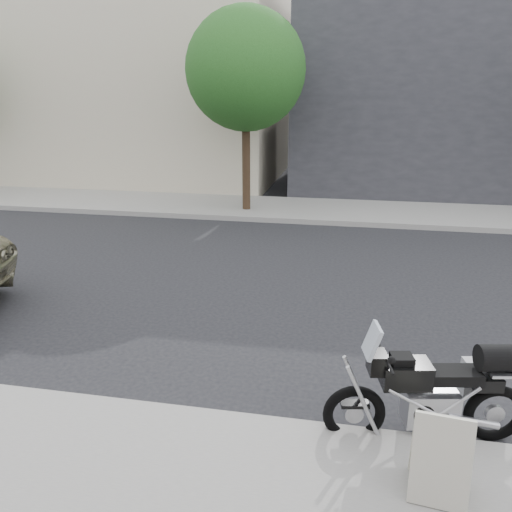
{
  "coord_description": "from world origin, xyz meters",
  "views": [
    {
      "loc": [
        -1.08,
        8.65,
        3.58
      ],
      "look_at": [
        0.43,
        0.7,
        0.9
      ],
      "focal_mm": 35.0,
      "sensor_mm": 36.0,
      "label": 1
    }
  ],
  "objects": [
    {
      "name": "ground",
      "position": [
        0.0,
        0.0,
        0.0
      ],
      "size": [
        120.0,
        120.0,
        0.0
      ],
      "primitive_type": "plane",
      "color": "black",
      "rests_on": "ground"
    },
    {
      "name": "far_sidewalk",
      "position": [
        0.0,
        -6.5,
        0.07
      ],
      "size": [
        44.0,
        3.0,
        0.15
      ],
      "primitive_type": "cube",
      "color": "gray",
      "rests_on": "ground"
    },
    {
      "name": "far_building_dark",
      "position": [
        -7.0,
        -13.5,
        3.5
      ],
      "size": [
        16.0,
        11.0,
        7.0
      ],
      "color": "#27282C",
      "rests_on": "ground"
    },
    {
      "name": "far_building_cream",
      "position": [
        9.0,
        -13.5,
        4.0
      ],
      "size": [
        14.0,
        11.0,
        8.0
      ],
      "color": "#C3B59C",
      "rests_on": "ground"
    },
    {
      "name": "street_tree_mid",
      "position": [
        2.0,
        -6.0,
        4.14
      ],
      "size": [
        3.4,
        3.4,
        5.7
      ],
      "color": "#342517",
      "rests_on": "far_sidewalk"
    },
    {
      "name": "motorcycle",
      "position": [
        -2.14,
        3.85,
        0.59
      ],
      "size": [
        2.14,
        0.95,
        1.37
      ],
      "rotation": [
        0.0,
        0.0,
        0.19
      ],
      "color": "black",
      "rests_on": "ground"
    },
    {
      "name": "sandwich_sign",
      "position": [
        -2.0,
        4.8,
        0.55
      ],
      "size": [
        0.55,
        0.51,
        0.8
      ],
      "rotation": [
        0.0,
        0.0,
        -0.12
      ],
      "color": "silver",
      "rests_on": "near_sidewalk"
    }
  ]
}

